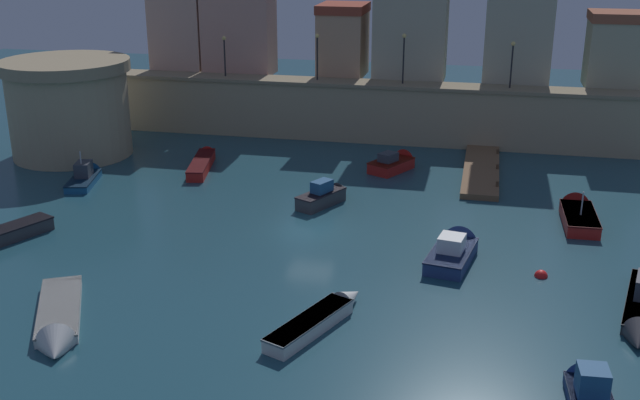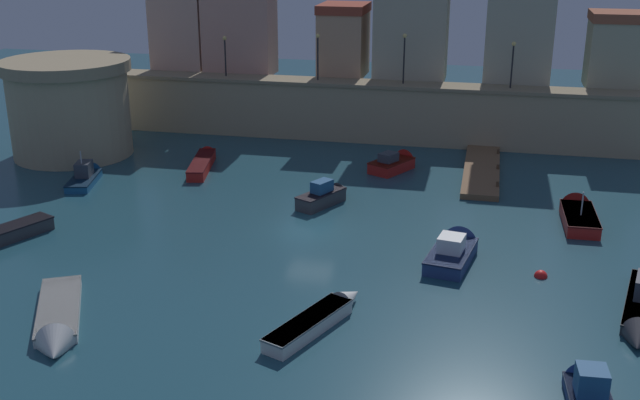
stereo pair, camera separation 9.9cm
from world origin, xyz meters
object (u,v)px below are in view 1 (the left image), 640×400
at_px(quay_lamp_2, 404,51).
at_px(quay_lamp_3, 512,57).
at_px(quay_lamp_1, 317,49).
at_px(mooring_buoy_0, 541,276).
at_px(quay_lamp_0, 224,49).
at_px(moored_boat_5, 326,195).
at_px(moored_boat_3, 58,325).
at_px(moored_boat_9, 455,248).
at_px(moored_boat_0, 577,212).
at_px(moored_boat_1, 588,388).
at_px(moored_boat_4, 396,162).
at_px(moored_boat_10, 87,175).
at_px(moored_boat_7, 321,316).
at_px(moored_boat_2, 203,161).
at_px(fortress_tower, 69,107).

distance_m(quay_lamp_2, quay_lamp_3, 7.91).
height_order(quay_lamp_1, mooring_buoy_0, quay_lamp_1).
distance_m(quay_lamp_0, moored_boat_5, 19.78).
bearing_deg(moored_boat_3, moored_boat_9, 98.33).
bearing_deg(moored_boat_0, moored_boat_1, 174.61).
xyz_separation_m(moored_boat_4, moored_boat_10, (-19.59, -6.89, -0.08)).
bearing_deg(quay_lamp_3, moored_boat_4, -135.78).
relative_size(quay_lamp_3, moored_boat_7, 0.54).
bearing_deg(moored_boat_2, quay_lamp_2, -64.84).
bearing_deg(fortress_tower, moored_boat_0, -9.53).
bearing_deg(moored_boat_3, moored_boat_10, 177.78).
bearing_deg(moored_boat_3, moored_boat_0, 102.03).
xyz_separation_m(quay_lamp_2, moored_boat_7, (0.15, -29.76, -6.66)).
bearing_deg(quay_lamp_0, quay_lamp_1, 0.00).
distance_m(quay_lamp_1, moored_boat_2, 12.97).
xyz_separation_m(fortress_tower, quay_lamp_0, (8.91, 8.65, 3.14)).
xyz_separation_m(quay_lamp_2, moored_boat_10, (-19.07, -14.08, -6.61)).
distance_m(quay_lamp_1, quay_lamp_3, 14.53).
distance_m(quay_lamp_3, moored_boat_7, 31.43).
distance_m(quay_lamp_0, moored_boat_1, 41.73).
bearing_deg(quay_lamp_0, moored_boat_7, -64.43).
height_order(quay_lamp_1, moored_boat_7, quay_lamp_1).
relative_size(quay_lamp_3, moored_boat_10, 0.66).
height_order(moored_boat_0, moored_boat_9, moored_boat_0).
distance_m(moored_boat_5, moored_boat_10, 16.33).
bearing_deg(quay_lamp_3, moored_boat_7, -104.62).
distance_m(quay_lamp_2, moored_boat_3, 34.94).
xyz_separation_m(moored_boat_0, moored_boat_1, (-1.24, -18.54, 0.01)).
xyz_separation_m(moored_boat_0, moored_boat_2, (-24.55, 5.07, 0.00)).
relative_size(moored_boat_0, moored_boat_10, 1.11).
relative_size(quay_lamp_3, moored_boat_4, 0.77).
height_order(moored_boat_4, mooring_buoy_0, moored_boat_4).
bearing_deg(moored_boat_1, moored_boat_3, 85.38).
bearing_deg(moored_boat_2, moored_boat_0, -113.12).
height_order(quay_lamp_1, moored_boat_9, quay_lamp_1).
xyz_separation_m(fortress_tower, moored_boat_9, (28.29, -12.79, -3.07)).
bearing_deg(moored_boat_3, quay_lamp_3, 123.56).
height_order(moored_boat_0, moored_boat_2, moored_boat_0).
relative_size(moored_boat_3, moored_boat_7, 1.13).
height_order(moored_boat_9, moored_boat_10, moored_boat_10).
bearing_deg(moored_boat_1, moored_boat_0, -7.37).
relative_size(quay_lamp_3, moored_boat_0, 0.59).
relative_size(fortress_tower, moored_boat_9, 1.66).
bearing_deg(moored_boat_3, moored_boat_4, 129.57).
height_order(moored_boat_4, moored_boat_5, moored_boat_5).
bearing_deg(moored_boat_10, moored_boat_0, -104.28).
bearing_deg(moored_boat_10, moored_boat_2, -67.44).
xyz_separation_m(quay_lamp_1, moored_boat_7, (6.77, -29.76, -6.55)).
bearing_deg(moored_boat_7, moored_boat_2, 54.89).
xyz_separation_m(moored_boat_3, moored_boat_7, (10.63, 2.88, 0.10)).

